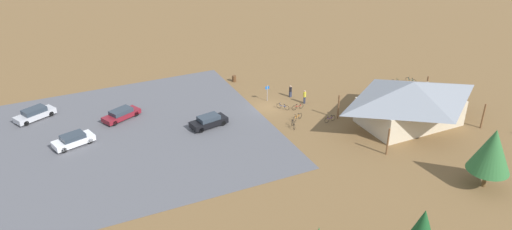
{
  "coord_description": "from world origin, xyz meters",
  "views": [
    {
      "loc": [
        25.52,
        50.39,
        27.48
      ],
      "look_at": [
        3.32,
        3.45,
        1.2
      ],
      "focal_mm": 34.1,
      "sensor_mm": 36.0,
      "label": 1
    }
  ],
  "objects_px": {
    "pine_far_east": "(492,150)",
    "visitor_at_bikes": "(305,96)",
    "bicycle_silver_near_sign": "(430,89)",
    "bicycle_yellow_yard_center": "(392,87)",
    "lot_sign": "(267,91)",
    "bicycle_orange_lone_east": "(297,117)",
    "bicycle_blue_front_row": "(283,107)",
    "bicycle_red_lone_west": "(298,107)",
    "bicycle_black_edge_south": "(293,124)",
    "car_white_by_curb": "(73,140)",
    "bike_pavilion": "(411,100)",
    "bicycle_white_yard_left": "(406,91)",
    "bicycle_teal_by_bin": "(411,80)",
    "bicycle_purple_trailside": "(330,119)",
    "car_silver_second_row": "(35,114)",
    "bicycle_green_back_row": "(394,82)",
    "visitor_crossing_yard": "(290,91)",
    "car_black_inner_stall": "(209,121)",
    "car_maroon_mid_lot": "(121,114)",
    "trash_bin": "(234,79)"
  },
  "relations": [
    {
      "from": "bicycle_green_back_row",
      "to": "visitor_crossing_yard",
      "type": "relative_size",
      "value": 0.99
    },
    {
      "from": "bicycle_green_back_row",
      "to": "bicycle_black_edge_south",
      "type": "xyz_separation_m",
      "value": [
        19.38,
        5.2,
        0.03
      ]
    },
    {
      "from": "bicycle_blue_front_row",
      "to": "bicycle_red_lone_west",
      "type": "bearing_deg",
      "value": 153.73
    },
    {
      "from": "bike_pavilion",
      "to": "bicycle_purple_trailside",
      "type": "bearing_deg",
      "value": -27.71
    },
    {
      "from": "car_silver_second_row",
      "to": "car_black_inner_stall",
      "type": "bearing_deg",
      "value": 149.51
    },
    {
      "from": "bicycle_purple_trailside",
      "to": "visitor_crossing_yard",
      "type": "height_order",
      "value": "visitor_crossing_yard"
    },
    {
      "from": "trash_bin",
      "to": "pine_far_east",
      "type": "distance_m",
      "value": 36.5
    },
    {
      "from": "bicycle_white_yard_left",
      "to": "car_maroon_mid_lot",
      "type": "height_order",
      "value": "car_maroon_mid_lot"
    },
    {
      "from": "bicycle_silver_near_sign",
      "to": "bicycle_red_lone_west",
      "type": "height_order",
      "value": "bicycle_silver_near_sign"
    },
    {
      "from": "pine_far_east",
      "to": "bicycle_orange_lone_east",
      "type": "height_order",
      "value": "pine_far_east"
    },
    {
      "from": "lot_sign",
      "to": "bicycle_purple_trailside",
      "type": "xyz_separation_m",
      "value": [
        -4.26,
        8.62,
        -1.04
      ]
    },
    {
      "from": "bicycle_teal_by_bin",
      "to": "car_silver_second_row",
      "type": "bearing_deg",
      "value": -12.11
    },
    {
      "from": "lot_sign",
      "to": "bicycle_orange_lone_east",
      "type": "distance_m",
      "value": 6.69
    },
    {
      "from": "car_maroon_mid_lot",
      "to": "bicycle_teal_by_bin",
      "type": "bearing_deg",
      "value": 171.27
    },
    {
      "from": "lot_sign",
      "to": "bicycle_black_edge_south",
      "type": "distance_m",
      "value": 8.06
    },
    {
      "from": "visitor_at_bikes",
      "to": "bicycle_blue_front_row",
      "type": "bearing_deg",
      "value": 6.21
    },
    {
      "from": "bicycle_silver_near_sign",
      "to": "visitor_at_bikes",
      "type": "xyz_separation_m",
      "value": [
        17.56,
        -4.29,
        0.59
      ]
    },
    {
      "from": "bicycle_white_yard_left",
      "to": "car_black_inner_stall",
      "type": "height_order",
      "value": "car_black_inner_stall"
    },
    {
      "from": "bicycle_blue_front_row",
      "to": "car_maroon_mid_lot",
      "type": "xyz_separation_m",
      "value": [
        19.26,
        -5.98,
        0.34
      ]
    },
    {
      "from": "visitor_crossing_yard",
      "to": "bike_pavilion",
      "type": "bearing_deg",
      "value": 125.77
    },
    {
      "from": "car_maroon_mid_lot",
      "to": "visitor_at_bikes",
      "type": "bearing_deg",
      "value": 166.1
    },
    {
      "from": "pine_far_east",
      "to": "bicycle_red_lone_west",
      "type": "height_order",
      "value": "pine_far_east"
    },
    {
      "from": "bicycle_white_yard_left",
      "to": "bicycle_yellow_yard_center",
      "type": "height_order",
      "value": "bicycle_white_yard_left"
    },
    {
      "from": "bicycle_silver_near_sign",
      "to": "car_black_inner_stall",
      "type": "distance_m",
      "value": 31.4
    },
    {
      "from": "pine_far_east",
      "to": "car_silver_second_row",
      "type": "bearing_deg",
      "value": -41.33
    },
    {
      "from": "bicycle_teal_by_bin",
      "to": "bicycle_purple_trailside",
      "type": "relative_size",
      "value": 1.0
    },
    {
      "from": "bicycle_purple_trailside",
      "to": "bicycle_yellow_yard_center",
      "type": "bearing_deg",
      "value": -161.35
    },
    {
      "from": "visitor_crossing_yard",
      "to": "bicycle_white_yard_left",
      "type": "bearing_deg",
      "value": 159.29
    },
    {
      "from": "bicycle_blue_front_row",
      "to": "bicycle_yellow_yard_center",
      "type": "xyz_separation_m",
      "value": [
        -16.68,
        1.08,
        -0.0
      ]
    },
    {
      "from": "bicycle_silver_near_sign",
      "to": "bicycle_black_edge_south",
      "type": "bearing_deg",
      "value": 2.46
    },
    {
      "from": "bicycle_blue_front_row",
      "to": "bicycle_orange_lone_east",
      "type": "xyz_separation_m",
      "value": [
        -0.19,
        3.44,
        0.02
      ]
    },
    {
      "from": "lot_sign",
      "to": "car_white_by_curb",
      "type": "bearing_deg",
      "value": 3.03
    },
    {
      "from": "bicycle_black_edge_south",
      "to": "car_black_inner_stall",
      "type": "bearing_deg",
      "value": -25.97
    },
    {
      "from": "pine_far_east",
      "to": "visitor_at_bikes",
      "type": "distance_m",
      "value": 24.68
    },
    {
      "from": "bike_pavilion",
      "to": "bicycle_green_back_row",
      "type": "distance_m",
      "value": 12.3
    },
    {
      "from": "bicycle_black_edge_south",
      "to": "car_white_by_curb",
      "type": "distance_m",
      "value": 25.06
    },
    {
      "from": "bike_pavilion",
      "to": "bicycle_white_yard_left",
      "type": "xyz_separation_m",
      "value": [
        -5.79,
        -7.1,
        -2.77
      ]
    },
    {
      "from": "bicycle_teal_by_bin",
      "to": "bicycle_black_edge_south",
      "type": "relative_size",
      "value": 1.0
    },
    {
      "from": "bicycle_teal_by_bin",
      "to": "bicycle_white_yard_left",
      "type": "height_order",
      "value": "bicycle_white_yard_left"
    },
    {
      "from": "trash_bin",
      "to": "car_white_by_curb",
      "type": "xyz_separation_m",
      "value": [
        23.29,
        9.27,
        0.27
      ]
    },
    {
      "from": "bicycle_teal_by_bin",
      "to": "visitor_crossing_yard",
      "type": "relative_size",
      "value": 1.0
    },
    {
      "from": "bike_pavilion",
      "to": "car_black_inner_stall",
      "type": "relative_size",
      "value": 3.08
    },
    {
      "from": "bicycle_black_edge_south",
      "to": "car_silver_second_row",
      "type": "height_order",
      "value": "car_silver_second_row"
    },
    {
      "from": "trash_bin",
      "to": "visitor_crossing_yard",
      "type": "relative_size",
      "value": 0.54
    },
    {
      "from": "bicycle_orange_lone_east",
      "to": "car_silver_second_row",
      "type": "bearing_deg",
      "value": -25.61
    },
    {
      "from": "bicycle_yellow_yard_center",
      "to": "car_maroon_mid_lot",
      "type": "xyz_separation_m",
      "value": [
        35.94,
        -7.06,
        0.34
      ]
    },
    {
      "from": "bicycle_silver_near_sign",
      "to": "bicycle_yellow_yard_center",
      "type": "relative_size",
      "value": 0.93
    },
    {
      "from": "bicycle_teal_by_bin",
      "to": "car_silver_second_row",
      "type": "relative_size",
      "value": 0.33
    },
    {
      "from": "bicycle_blue_front_row",
      "to": "bicycle_white_yard_left",
      "type": "bearing_deg",
      "value": 171.06
    },
    {
      "from": "bicycle_white_yard_left",
      "to": "bicycle_red_lone_west",
      "type": "distance_m",
      "value": 16.08
    }
  ]
}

